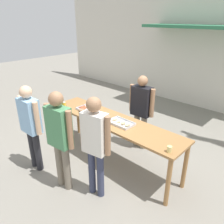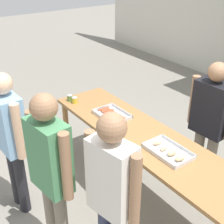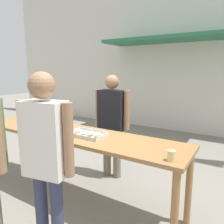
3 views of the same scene
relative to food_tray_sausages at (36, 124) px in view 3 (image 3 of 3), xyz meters
name	(u,v)px [view 3 (image 3 of 3)]	position (x,y,z in m)	size (l,w,h in m)	color
ground_plane	(76,197)	(0.67, 0.02, -0.91)	(24.00, 24.00, 0.00)	gray
building_facade_back	(173,47)	(0.67, 4.00, 1.34)	(12.00, 1.11, 4.50)	beige
serving_table	(74,140)	(0.67, 0.02, -0.12)	(2.88, 0.66, 0.90)	olive
food_tray_sausages	(36,124)	(0.00, 0.00, 0.00)	(0.40, 0.30, 0.04)	silver
food_tray_buns	(88,134)	(0.92, 0.00, 0.01)	(0.45, 0.28, 0.06)	silver
condiment_jar_ketchup	(1,121)	(-0.54, -0.18, 0.02)	(0.07, 0.07, 0.08)	gold
beer_cup	(171,156)	(1.98, -0.20, 0.03)	(0.07, 0.07, 0.09)	#DBC67A
person_server_behind_table	(112,118)	(0.76, 0.79, 0.04)	(0.58, 0.24, 1.60)	#756B5B
person_customer_with_cup	(46,152)	(1.10, -0.80, 0.09)	(0.52, 0.27, 1.66)	#333851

